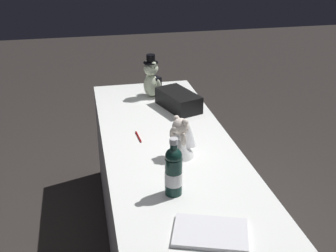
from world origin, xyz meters
The scene contains 8 objects.
ground_plane centered at (0.00, 0.00, 0.00)m, with size 12.00×12.00×0.00m, color #2D2826.
reception_table centered at (0.00, 0.00, 0.38)m, with size 2.04×0.74×0.76m, color white.
teddy_bear_groom centered at (-0.74, 0.04, 0.88)m, with size 0.15×0.15×0.31m.
teddy_bear_bride centered at (0.16, 0.04, 0.86)m, with size 0.19×0.20×0.22m.
champagne_bottle centered at (0.51, -0.08, 0.88)m, with size 0.08×0.08×0.28m.
signing_pen centered at (-0.09, -0.16, 0.77)m, with size 0.14×0.02×0.01m.
gift_case_black centered at (-0.47, 0.17, 0.82)m, with size 0.37×0.27×0.11m.
guestbook centered at (0.82, 0.00, 0.77)m, with size 0.20×0.29×0.02m, color white.
Camera 1 is at (2.11, -0.44, 1.87)m, focal length 45.55 mm.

